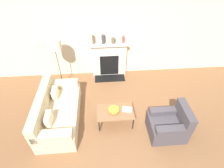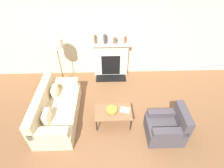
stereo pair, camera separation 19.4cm
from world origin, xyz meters
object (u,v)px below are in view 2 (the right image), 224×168
object	(u,v)px
bowl	(112,110)
armchair_near	(167,127)
mantel_vase_right	(125,40)
couch	(56,110)
book	(125,110)
fireplace	(111,60)
floor_lamp	(56,47)
mantel_vase_left	(95,39)
mantel_vase_center_left	(105,39)
coffee_table	(113,112)
mantel_vase_center_right	(115,40)

from	to	relation	value
bowl	armchair_near	bearing A→B (deg)	-18.95
bowl	mantel_vase_right	size ratio (longest dim) A/B	1.26
couch	mantel_vase_right	distance (m)	2.92
armchair_near	book	bearing A→B (deg)	-115.65
book	bowl	bearing A→B (deg)	-162.67
fireplace	floor_lamp	size ratio (longest dim) A/B	0.77
mantel_vase_left	armchair_near	bearing A→B (deg)	-55.95
couch	armchair_near	bearing A→B (deg)	-102.98
floor_lamp	mantel_vase_center_left	xyz separation A→B (m)	(1.38, 0.56, -0.05)
fireplace	coffee_table	bearing A→B (deg)	-89.80
armchair_near	mantel_vase_right	bearing A→B (deg)	-162.57
armchair_near	mantel_vase_right	size ratio (longest dim) A/B	3.96
mantel_vase_center_left	mantel_vase_center_right	size ratio (longest dim) A/B	1.57
coffee_table	mantel_vase_left	world-z (taller)	mantel_vase_left
bowl	mantel_vase_center_right	bearing A→B (deg)	85.43
floor_lamp	coffee_table	bearing A→B (deg)	-45.81
couch	mantel_vase_right	bearing A→B (deg)	-44.58
couch	book	bearing A→B (deg)	-95.49
book	mantel_vase_center_right	bearing A→B (deg)	109.32
couch	mantel_vase_left	distance (m)	2.42
coffee_table	floor_lamp	size ratio (longest dim) A/B	0.56
armchair_near	bowl	xyz separation A→B (m)	(-1.30, 0.45, 0.15)
fireplace	book	size ratio (longest dim) A/B	4.53
bowl	mantel_vase_center_right	size ratio (longest dim) A/B	1.52
book	coffee_table	bearing A→B (deg)	-158.94
fireplace	couch	distance (m)	2.45
coffee_table	mantel_vase_left	xyz separation A→B (m)	(-0.49, 2.16, 0.95)
floor_lamp	mantel_vase_center_right	distance (m)	1.78
mantel_vase_center_left	couch	bearing A→B (deg)	-123.64
couch	floor_lamp	xyz separation A→B (m)	(-0.08, 1.40, 1.06)
mantel_vase_center_right	coffee_table	bearing A→B (deg)	-93.54
fireplace	bowl	size ratio (longest dim) A/B	4.62
floor_lamp	mantel_vase_right	world-z (taller)	floor_lamp
book	mantel_vase_left	world-z (taller)	mantel_vase_left
fireplace	coffee_table	distance (m)	2.15
coffee_table	mantel_vase_left	size ratio (longest dim) A/B	3.28
mantel_vase_left	couch	bearing A→B (deg)	-116.88
armchair_near	mantel_vase_right	xyz separation A→B (m)	(-0.81, 2.59, 0.99)
armchair_near	coffee_table	size ratio (longest dim) A/B	0.93
couch	floor_lamp	bearing A→B (deg)	3.20
couch	coffee_table	world-z (taller)	couch
book	mantel_vase_center_right	world-z (taller)	mantel_vase_center_right
armchair_near	mantel_vase_center_right	distance (m)	2.98
book	floor_lamp	bearing A→B (deg)	154.64
mantel_vase_left	bowl	bearing A→B (deg)	-78.11
bowl	couch	bearing A→B (deg)	172.66
fireplace	floor_lamp	world-z (taller)	floor_lamp
coffee_table	fireplace	bearing A→B (deg)	90.20
couch	mantel_vase_right	size ratio (longest dim) A/B	9.03
mantel_vase_right	mantel_vase_center_left	bearing A→B (deg)	180.00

